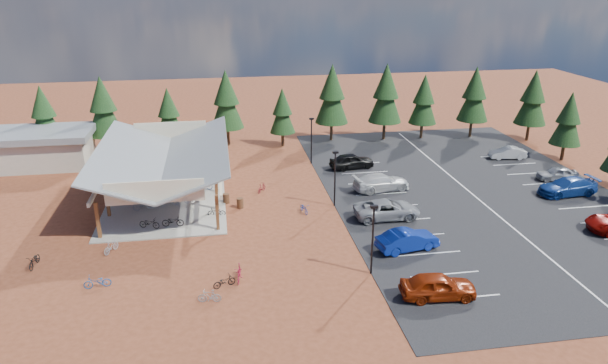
# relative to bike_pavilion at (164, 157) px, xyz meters

# --- Properties ---
(ground) EXTENTS (140.00, 140.00, 0.00)m
(ground) POSITION_rel_bike_pavilion_xyz_m (10.00, -7.00, -3.82)
(ground) COLOR #612D19
(ground) RESTS_ON ground
(asphalt_lot) EXTENTS (27.00, 44.00, 0.04)m
(asphalt_lot) POSITION_rel_bike_pavilion_xyz_m (28.50, -4.00, -3.80)
(asphalt_lot) COLOR black
(asphalt_lot) RESTS_ON ground
(concrete_pad) EXTENTS (10.60, 18.60, 0.10)m
(concrete_pad) POSITION_rel_bike_pavilion_xyz_m (0.00, 0.00, -3.77)
(concrete_pad) COLOR gray
(concrete_pad) RESTS_ON ground
(bike_pavilion) EXTENTS (11.65, 19.40, 4.97)m
(bike_pavilion) POSITION_rel_bike_pavilion_xyz_m (0.00, 0.00, 0.00)
(bike_pavilion) COLOR #513317
(bike_pavilion) RESTS_ON concrete_pad
(outbuilding) EXTENTS (11.00, 7.00, 3.90)m
(outbuilding) POSITION_rel_bike_pavilion_xyz_m (-14.00, 11.00, -1.80)
(outbuilding) COLOR #ADA593
(outbuilding) RESTS_ON ground
(lamp_post_0) EXTENTS (0.50, 0.25, 5.14)m
(lamp_post_0) POSITION_rel_bike_pavilion_xyz_m (15.00, -17.00, -0.85)
(lamp_post_0) COLOR black
(lamp_post_0) RESTS_ON ground
(lamp_post_1) EXTENTS (0.50, 0.25, 5.14)m
(lamp_post_1) POSITION_rel_bike_pavilion_xyz_m (15.00, -5.00, -0.85)
(lamp_post_1) COLOR black
(lamp_post_1) RESTS_ON ground
(lamp_post_2) EXTENTS (0.50, 0.25, 5.14)m
(lamp_post_2) POSITION_rel_bike_pavilion_xyz_m (15.00, 7.00, -0.85)
(lamp_post_2) COLOR black
(lamp_post_2) RESTS_ON ground
(trash_bin_0) EXTENTS (0.60, 0.60, 0.90)m
(trash_bin_0) POSITION_rel_bike_pavilion_xyz_m (6.61, -4.06, -3.37)
(trash_bin_0) COLOR #4D2F1B
(trash_bin_0) RESTS_ON ground
(trash_bin_1) EXTENTS (0.60, 0.60, 0.90)m
(trash_bin_1) POSITION_rel_bike_pavilion_xyz_m (5.41, -2.77, -3.37)
(trash_bin_1) COLOR #4D2F1B
(trash_bin_1) RESTS_ON ground
(pine_0) EXTENTS (3.48, 3.48, 8.11)m
(pine_0) POSITION_rel_bike_pavilion_xyz_m (-14.27, 14.83, 1.12)
(pine_0) COLOR #382314
(pine_0) RESTS_ON ground
(pine_1) EXTENTS (3.88, 3.88, 9.03)m
(pine_1) POSITION_rel_bike_pavilion_xyz_m (-7.71, 14.48, 1.69)
(pine_1) COLOR #382314
(pine_1) RESTS_ON ground
(pine_2) EXTENTS (3.22, 3.22, 7.50)m
(pine_2) POSITION_rel_bike_pavilion_xyz_m (-0.51, 14.26, 0.75)
(pine_2) COLOR #382314
(pine_2) RESTS_ON ground
(pine_3) EXTENTS (3.94, 3.94, 9.18)m
(pine_3) POSITION_rel_bike_pavilion_xyz_m (6.20, 15.40, 1.79)
(pine_3) COLOR #382314
(pine_3) RESTS_ON ground
(pine_4) EXTENTS (3.04, 3.04, 7.09)m
(pine_4) POSITION_rel_bike_pavilion_xyz_m (12.72, 14.03, 0.50)
(pine_4) COLOR #382314
(pine_4) RESTS_ON ground
(pine_5) EXTENTS (4.09, 4.09, 9.53)m
(pine_5) POSITION_rel_bike_pavilion_xyz_m (19.04, 15.49, 2.00)
(pine_5) COLOR #382314
(pine_5) RESTS_ON ground
(pine_6) EXTENTS (4.09, 4.09, 9.53)m
(pine_6) POSITION_rel_bike_pavilion_xyz_m (25.70, 14.87, 2.00)
(pine_6) COLOR #382314
(pine_6) RESTS_ON ground
(pine_7) EXTENTS (3.49, 3.49, 8.12)m
(pine_7) POSITION_rel_bike_pavilion_xyz_m (30.58, 14.64, 1.13)
(pine_7) COLOR #382314
(pine_7) RESTS_ON ground
(pine_8) EXTENTS (3.86, 3.86, 8.99)m
(pine_8) POSITION_rel_bike_pavilion_xyz_m (37.05, 14.25, 1.67)
(pine_8) COLOR #382314
(pine_8) RESTS_ON ground
(pine_12) EXTENTS (3.32, 3.32, 7.74)m
(pine_12) POSITION_rel_bike_pavilion_xyz_m (43.01, 3.63, 0.90)
(pine_12) COLOR #382314
(pine_12) RESTS_ON ground
(pine_13) EXTENTS (3.82, 3.82, 8.89)m
(pine_13) POSITION_rel_bike_pavilion_xyz_m (43.36, 11.48, 1.61)
(pine_13) COLOR #382314
(pine_13) RESTS_ON ground
(bike_0) EXTENTS (1.83, 1.12, 0.91)m
(bike_0) POSITION_rel_bike_pavilion_xyz_m (-0.91, -7.30, -3.27)
(bike_0) COLOR black
(bike_0) RESTS_ON concrete_pad
(bike_1) EXTENTS (1.93, 1.01, 1.12)m
(bike_1) POSITION_rel_bike_pavilion_xyz_m (-1.80, -3.36, -3.17)
(bike_1) COLOR gray
(bike_1) RESTS_ON concrete_pad
(bike_2) EXTENTS (1.90, 0.84, 0.97)m
(bike_2) POSITION_rel_bike_pavilion_xyz_m (-1.33, 3.51, -3.24)
(bike_2) COLOR navy
(bike_2) RESTS_ON concrete_pad
(bike_3) EXTENTS (1.88, 0.99, 1.09)m
(bike_3) POSITION_rel_bike_pavilion_xyz_m (-2.17, 7.43, -3.18)
(bike_3) COLOR maroon
(bike_3) RESTS_ON concrete_pad
(bike_4) EXTENTS (1.83, 0.78, 0.94)m
(bike_4) POSITION_rel_bike_pavilion_xyz_m (0.95, -7.25, -3.26)
(bike_4) COLOR black
(bike_4) RESTS_ON concrete_pad
(bike_5) EXTENTS (1.79, 0.93, 1.04)m
(bike_5) POSITION_rel_bike_pavilion_xyz_m (1.45, -2.71, -3.21)
(bike_5) COLOR gray
(bike_5) RESTS_ON concrete_pad
(bike_6) EXTENTS (1.81, 0.83, 0.91)m
(bike_6) POSITION_rel_bike_pavilion_xyz_m (3.34, 0.65, -3.27)
(bike_6) COLOR #264698
(bike_6) RESTS_ON concrete_pad
(bike_7) EXTENTS (1.51, 0.48, 0.90)m
(bike_7) POSITION_rel_bike_pavilion_xyz_m (1.46, 5.19, -3.27)
(bike_7) COLOR maroon
(bike_7) RESTS_ON concrete_pad
(bike_8) EXTENTS (0.78, 1.88, 0.96)m
(bike_8) POSITION_rel_bike_pavilion_xyz_m (-8.35, -12.25, -3.34)
(bike_8) COLOR black
(bike_8) RESTS_ON ground
(bike_9) EXTENTS (1.19, 1.61, 0.96)m
(bike_9) POSITION_rel_bike_pavilion_xyz_m (-3.34, -10.90, -3.34)
(bike_9) COLOR #A0A3A8
(bike_9) RESTS_ON ground
(bike_10) EXTENTS (1.81, 0.81, 0.92)m
(bike_10) POSITION_rel_bike_pavilion_xyz_m (-3.40, -15.91, -3.36)
(bike_10) COLOR #174E95
(bike_10) RESTS_ON ground
(bike_11) EXTENTS (0.76, 1.91, 1.12)m
(bike_11) POSITION_rel_bike_pavilion_xyz_m (5.91, -16.41, -3.26)
(bike_11) COLOR maroon
(bike_11) RESTS_ON ground
(bike_12) EXTENTS (1.67, 1.10, 0.83)m
(bike_12) POSITION_rel_bike_pavilion_xyz_m (4.89, -17.13, -3.41)
(bike_12) COLOR black
(bike_12) RESTS_ON ground
(bike_13) EXTENTS (1.53, 0.60, 0.89)m
(bike_13) POSITION_rel_bike_pavilion_xyz_m (3.92, -18.81, -3.38)
(bike_13) COLOR gray
(bike_13) RESTS_ON ground
(bike_14) EXTENTS (0.89, 1.68, 0.84)m
(bike_14) POSITION_rel_bike_pavilion_xyz_m (12.07, -6.04, -3.40)
(bike_14) COLOR navy
(bike_14) RESTS_ON ground
(bike_15) EXTENTS (1.18, 1.46, 0.89)m
(bike_15) POSITION_rel_bike_pavilion_xyz_m (8.84, -0.62, -3.38)
(bike_15) COLOR maroon
(bike_15) RESTS_ON ground
(bike_16) EXTENTS (1.57, 0.70, 0.80)m
(bike_16) POSITION_rel_bike_pavilion_xyz_m (4.52, -5.55, -3.42)
(bike_16) COLOR black
(bike_16) RESTS_ON ground
(car_0) EXTENTS (4.98, 2.34, 1.65)m
(car_0) POSITION_rel_bike_pavilion_xyz_m (18.35, -20.64, -2.96)
(car_0) COLOR maroon
(car_0) RESTS_ON asphalt_lot
(car_1) EXTENTS (5.00, 2.57, 1.57)m
(car_1) POSITION_rel_bike_pavilion_xyz_m (18.63, -14.09, -3.00)
(car_1) COLOR navy
(car_1) RESTS_ON asphalt_lot
(car_2) EXTENTS (5.63, 2.60, 1.57)m
(car_2) POSITION_rel_bike_pavilion_xyz_m (18.83, -8.34, -3.00)
(car_2) COLOR gray
(car_2) RESTS_ON asphalt_lot
(car_3) EXTENTS (5.78, 3.01, 1.60)m
(car_3) POSITION_rel_bike_pavilion_xyz_m (20.25, -2.04, -2.98)
(car_3) COLOR silver
(car_3) RESTS_ON asphalt_lot
(car_4) EXTENTS (5.00, 2.64, 1.62)m
(car_4) POSITION_rel_bike_pavilion_xyz_m (18.98, 4.61, -2.97)
(car_4) COLOR black
(car_4) RESTS_ON asphalt_lot
(car_7) EXTENTS (5.77, 2.69, 1.63)m
(car_7) POSITION_rel_bike_pavilion_xyz_m (37.20, -6.01, -2.97)
(car_7) COLOR navy
(car_7) RESTS_ON asphalt_lot
(car_8) EXTENTS (4.16, 2.21, 1.35)m
(car_8) POSITION_rel_bike_pavilion_xyz_m (38.59, -2.22, -3.11)
(car_8) COLOR #9D9FA5
(car_8) RESTS_ON asphalt_lot
(car_9) EXTENTS (4.20, 1.91, 1.33)m
(car_9) POSITION_rel_bike_pavilion_xyz_m (37.13, 4.99, -3.12)
(car_9) COLOR #B9B9B9
(car_9) RESTS_ON asphalt_lot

